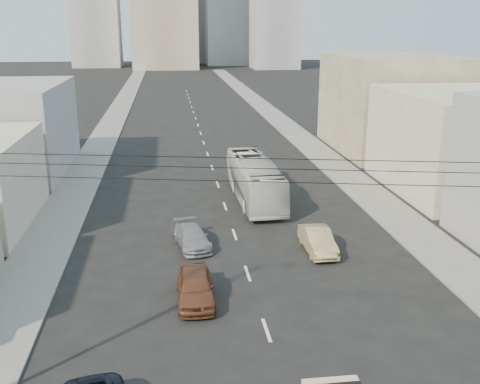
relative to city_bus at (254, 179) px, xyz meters
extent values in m
cube|color=slate|center=(-14.17, 42.71, -1.58)|extent=(3.50, 180.00, 0.12)
cube|color=slate|center=(9.33, 42.71, -1.58)|extent=(3.50, 180.00, 0.12)
cube|color=silver|center=(-2.42, -19.29, -1.63)|extent=(0.15, 2.00, 0.01)
cube|color=silver|center=(-2.42, -13.29, -1.63)|extent=(0.15, 2.00, 0.01)
cube|color=silver|center=(-2.42, -7.29, -1.63)|extent=(0.15, 2.00, 0.01)
cube|color=silver|center=(-2.42, -1.29, -1.63)|extent=(0.15, 2.00, 0.01)
cube|color=silver|center=(-2.42, 4.71, -1.63)|extent=(0.15, 2.00, 0.01)
cube|color=silver|center=(-2.42, 10.71, -1.63)|extent=(0.15, 2.00, 0.01)
cube|color=silver|center=(-2.42, 16.71, -1.63)|extent=(0.15, 2.00, 0.01)
cube|color=silver|center=(-2.42, 22.71, -1.63)|extent=(0.15, 2.00, 0.01)
cube|color=silver|center=(-2.42, 28.71, -1.63)|extent=(0.15, 2.00, 0.01)
cube|color=silver|center=(-2.42, 34.71, -1.63)|extent=(0.15, 2.00, 0.01)
cube|color=silver|center=(-2.42, 40.71, -1.63)|extent=(0.15, 2.00, 0.01)
cube|color=silver|center=(-2.42, 46.71, -1.63)|extent=(0.15, 2.00, 0.01)
cube|color=silver|center=(-2.42, 52.71, -1.63)|extent=(0.15, 2.00, 0.01)
cube|color=silver|center=(-2.42, 58.71, -1.63)|extent=(0.15, 2.00, 0.01)
cube|color=silver|center=(-2.42, 64.71, -1.63)|extent=(0.15, 2.00, 0.01)
cube|color=silver|center=(-2.42, 70.71, -1.63)|extent=(0.15, 2.00, 0.01)
cube|color=silver|center=(-2.42, 76.71, -1.63)|extent=(0.15, 2.00, 0.01)
imported|color=beige|center=(0.00, 0.00, 0.00)|extent=(3.08, 11.85, 3.28)
imported|color=brown|center=(-5.41, -16.11, -0.88)|extent=(1.83, 4.50, 1.53)
imported|color=tan|center=(2.17, -10.73, -0.93)|extent=(1.52, 4.30, 1.41)
imported|color=gray|center=(-5.24, -8.99, -1.02)|extent=(2.45, 4.53, 1.25)
cylinder|color=black|center=(-2.42, -25.79, 7.66)|extent=(23.01, 5.02, 0.02)
cylinder|color=black|center=(-2.42, -25.79, 7.36)|extent=(23.01, 5.02, 0.02)
cylinder|color=black|center=(-2.42, -25.79, 6.96)|extent=(23.01, 5.02, 0.02)
cube|color=#C1B29B|center=(17.08, 0.71, 2.36)|extent=(11.00, 14.00, 8.00)
cube|color=gray|center=(17.58, 16.71, 3.36)|extent=(12.00, 16.00, 10.00)
cube|color=#94979C|center=(15.58, 157.71, 18.36)|extent=(16.00, 16.00, 40.00)
cube|color=#94979C|center=(-28.42, 152.71, 15.36)|extent=(15.00, 15.00, 34.00)
cube|color=#99999C|center=(3.58, 172.71, 20.36)|extent=(18.00, 18.00, 44.00)
cube|color=#94979C|center=(27.58, 137.71, 12.36)|extent=(14.00, 14.00, 28.00)
camera|label=1|loc=(-6.43, -41.09, 11.34)|focal=42.00mm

